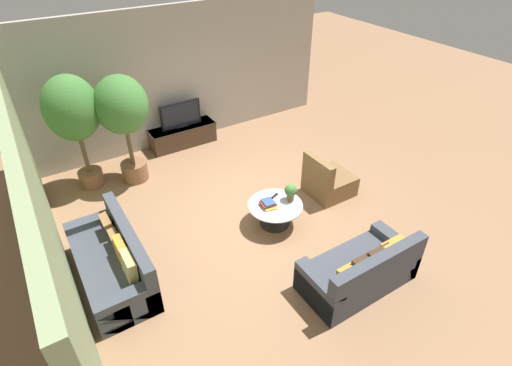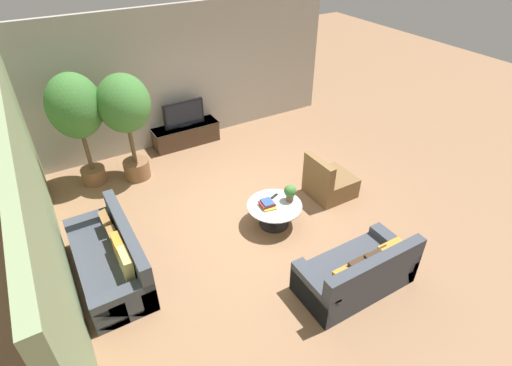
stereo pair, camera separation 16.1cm
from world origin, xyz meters
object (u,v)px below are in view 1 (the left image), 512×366
(television, at_px, (180,115))
(armchair_wicker, at_px, (328,182))
(couch_by_wall, at_px, (114,263))
(potted_palm_corner, at_px, (122,111))
(coffee_table, at_px, (275,210))
(couch_near_entry, at_px, (360,271))
(media_console, at_px, (183,135))
(potted_plant_tabletop, at_px, (291,191))
(potted_palm_tall, at_px, (73,113))

(television, distance_m, armchair_wicker, 3.65)
(couch_by_wall, bearing_deg, potted_palm_corner, 155.63)
(coffee_table, bearing_deg, armchair_wicker, 8.42)
(couch_near_entry, relative_size, armchair_wicker, 1.95)
(media_console, xyz_separation_m, potted_plant_tabletop, (0.51, -3.48, 0.35))
(potted_palm_tall, bearing_deg, media_console, 13.40)
(potted_palm_tall, bearing_deg, potted_plant_tabletop, -47.42)
(potted_palm_corner, bearing_deg, couch_near_entry, -67.33)
(coffee_table, distance_m, potted_palm_corner, 3.34)
(potted_plant_tabletop, bearing_deg, potted_palm_tall, 132.58)
(media_console, relative_size, coffee_table, 1.61)
(coffee_table, distance_m, couch_near_entry, 1.82)
(coffee_table, bearing_deg, television, 93.50)
(couch_near_entry, xyz_separation_m, potted_palm_corner, (-1.87, 4.47, 1.20))
(coffee_table, distance_m, potted_plant_tabletop, 0.43)
(media_console, height_order, potted_palm_tall, potted_palm_tall)
(armchair_wicker, height_order, potted_palm_corner, potted_palm_corner)
(coffee_table, xyz_separation_m, potted_palm_corner, (-1.61, 2.67, 1.20))
(television, height_order, potted_palm_tall, potted_palm_tall)
(television, distance_m, coffee_table, 3.49)
(media_console, height_order, potted_palm_corner, potted_palm_corner)
(media_console, bearing_deg, potted_plant_tabletop, -81.67)
(media_console, bearing_deg, couch_near_entry, -84.91)
(couch_near_entry, bearing_deg, couch_by_wall, -34.67)
(media_console, height_order, armchair_wicker, armchair_wicker)
(couch_near_entry, bearing_deg, potted_palm_tall, -60.54)
(television, relative_size, couch_near_entry, 0.56)
(potted_plant_tabletop, bearing_deg, couch_near_entry, -91.34)
(potted_palm_corner, xyz_separation_m, potted_plant_tabletop, (1.91, -2.69, -0.90))
(television, xyz_separation_m, coffee_table, (0.21, -3.46, -0.47))
(television, relative_size, coffee_table, 0.99)
(armchair_wicker, xyz_separation_m, potted_palm_tall, (-3.77, 2.73, 1.29))
(coffee_table, distance_m, potted_palm_tall, 4.01)
(media_console, bearing_deg, couch_by_wall, -127.91)
(potted_palm_tall, bearing_deg, television, 13.36)
(television, bearing_deg, armchair_wicker, -64.26)
(armchair_wicker, bearing_deg, potted_plant_tabletop, 101.83)
(television, xyz_separation_m, couch_near_entry, (0.47, -5.25, -0.47))
(media_console, distance_m, potted_palm_tall, 2.62)
(media_console, height_order, couch_near_entry, couch_near_entry)
(armchair_wicker, bearing_deg, couch_by_wall, 89.28)
(television, xyz_separation_m, potted_palm_corner, (-1.40, -0.78, 0.73))
(potted_plant_tabletop, bearing_deg, potted_palm_corner, 125.33)
(coffee_table, relative_size, couch_by_wall, 0.48)
(couch_by_wall, bearing_deg, potted_palm_tall, 173.78)
(couch_near_entry, xyz_separation_m, potted_palm_tall, (-2.67, 4.73, 1.27))
(potted_palm_corner, bearing_deg, armchair_wicker, -39.77)
(potted_palm_tall, bearing_deg, potted_palm_corner, -17.91)
(television, bearing_deg, potted_palm_corner, -150.77)
(couch_by_wall, distance_m, potted_palm_corner, 2.92)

